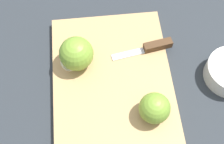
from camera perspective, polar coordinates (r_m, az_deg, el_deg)
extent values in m
plane|color=#282D33|center=(0.76, 0.00, -1.46)|extent=(4.00, 4.00, 0.00)
cube|color=tan|center=(0.76, 0.00, -1.09)|extent=(0.39, 0.32, 0.02)
sphere|color=olive|center=(0.68, 7.79, -6.57)|extent=(0.07, 0.07, 0.07)
cylinder|color=beige|center=(0.68, 8.21, -6.88)|extent=(0.05, 0.04, 0.07)
sphere|color=olive|center=(0.73, -6.54, 3.35)|extent=(0.08, 0.08, 0.08)
cylinder|color=beige|center=(0.73, -6.65, 2.87)|extent=(0.01, 0.08, 0.08)
cube|color=silver|center=(0.77, 2.94, 3.28)|extent=(0.04, 0.08, 0.00)
cube|color=#472D19|center=(0.79, 8.37, 4.86)|extent=(0.04, 0.07, 0.02)
cylinder|color=beige|center=(0.77, -7.56, 1.85)|extent=(0.05, 0.05, 0.01)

